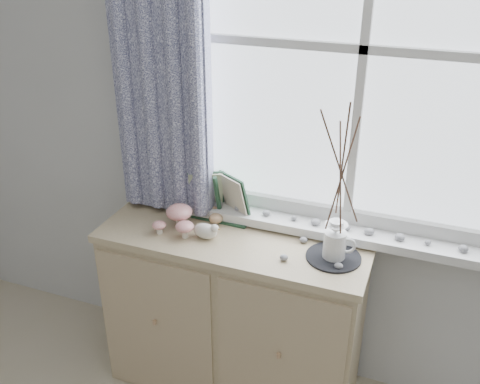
{
  "coord_description": "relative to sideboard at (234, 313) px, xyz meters",
  "views": [
    {
      "loc": [
        0.59,
        -0.1,
        2.08
      ],
      "look_at": [
        -0.1,
        1.7,
        1.1
      ],
      "focal_mm": 40.0,
      "sensor_mm": 36.0,
      "label": 1
    }
  ],
  "objects": [
    {
      "name": "sideboard",
      "position": [
        0.0,
        0.0,
        0.0
      ],
      "size": [
        1.2,
        0.45,
        0.85
      ],
      "color": "tan",
      "rests_on": "ground"
    },
    {
      "name": "twig_pitcher",
      "position": [
        0.45,
        -0.01,
        0.83
      ],
      "size": [
        0.31,
        0.31,
        0.7
      ],
      "rotation": [
        0.0,
        0.0,
        0.28
      ],
      "color": "white",
      "rests_on": "crocheted_doily"
    },
    {
      "name": "crocheted_doily",
      "position": [
        0.45,
        -0.01,
        0.43
      ],
      "size": [
        0.23,
        0.23,
        0.01
      ],
      "primitive_type": "cylinder",
      "color": "black",
      "rests_on": "sideboard"
    },
    {
      "name": "toadstool_cluster",
      "position": [
        -0.25,
        -0.03,
        0.49
      ],
      "size": [
        0.19,
        0.17,
        0.11
      ],
      "color": "white",
      "rests_on": "sideboard"
    },
    {
      "name": "botanical_book",
      "position": [
        -0.12,
        0.1,
        0.54
      ],
      "size": [
        0.34,
        0.14,
        0.24
      ],
      "primitive_type": null,
      "rotation": [
        0.0,
        0.0,
        -0.04
      ],
      "color": "#1E3E29",
      "rests_on": "sideboard"
    },
    {
      "name": "sideboard_pebbles",
      "position": [
        0.35,
        -0.03,
        0.44
      ],
      "size": [
        0.25,
        0.19,
        0.02
      ],
      "color": "#99989B",
      "rests_on": "sideboard"
    },
    {
      "name": "wooden_eggs",
      "position": [
        -0.13,
        0.11,
        0.45
      ],
      "size": [
        0.1,
        0.12,
        0.08
      ],
      "color": "#A2805A",
      "rests_on": "sideboard"
    },
    {
      "name": "songbird_figurine",
      "position": [
        -0.11,
        -0.05,
        0.46
      ],
      "size": [
        0.15,
        0.07,
        0.08
      ],
      "primitive_type": null,
      "rotation": [
        0.0,
        0.0,
        -0.04
      ],
      "color": "white",
      "rests_on": "sideboard"
    }
  ]
}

